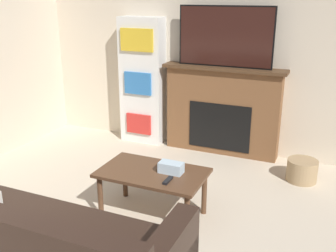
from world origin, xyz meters
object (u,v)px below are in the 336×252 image
fireplace (222,110)px  storage_basket (302,170)px  tv (225,37)px  coffee_table (153,177)px  bookshelf (142,81)px

fireplace → storage_basket: fireplace is taller
tv → coffee_table: bearing=-94.5°
bookshelf → storage_basket: size_ratio=5.13×
coffee_table → storage_basket: size_ratio=2.92×
coffee_table → storage_basket: bearing=47.5°
tv → bookshelf: bearing=-179.9°
tv → bookshelf: 1.32m
coffee_table → storage_basket: 1.84m
coffee_table → bookshelf: (-1.01, 1.78, 0.47)m
bookshelf → storage_basket: (2.23, -0.44, -0.74)m
fireplace → storage_basket: 1.27m
tv → storage_basket: 1.82m
fireplace → tv: 0.94m
coffee_table → bookshelf: bearing=119.4°
fireplace → storage_basket: (1.09, -0.47, -0.45)m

